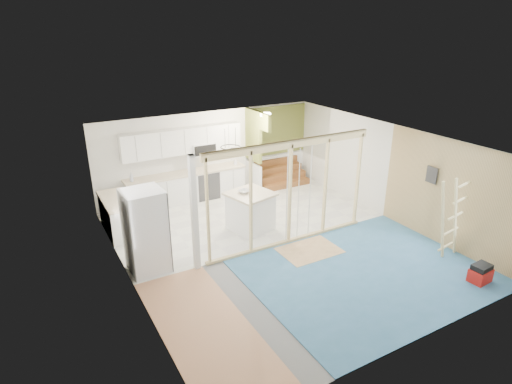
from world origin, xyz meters
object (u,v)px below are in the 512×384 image
toolbox (480,274)px  ladder (451,218)px  island (250,212)px  fridge (146,232)px

toolbox → ladder: bearing=73.3°
island → ladder: bearing=-60.5°
fridge → ladder: ladder is taller
ladder → toolbox: bearing=-101.2°
island → toolbox: (2.96, -4.50, -0.31)m
island → toolbox: size_ratio=2.77×
fridge → toolbox: size_ratio=4.10×
island → toolbox: bearing=-70.1°
toolbox → ladder: size_ratio=0.24×
fridge → island: fridge is taller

